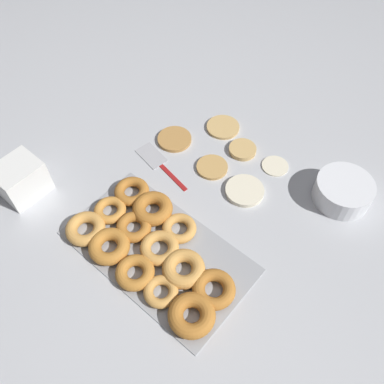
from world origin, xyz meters
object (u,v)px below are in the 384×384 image
object	(u,v)px
pancake_0	(245,191)
pancake_1	(175,139)
donut_tray	(152,249)
container_stack	(21,179)
pancake_2	(275,166)
spatula	(156,160)
pancake_4	(212,167)
pancake_5	(243,150)
pancake_3	(223,127)
batter_bowl	(343,191)

from	to	relation	value
pancake_0	pancake_1	distance (m)	0.31
donut_tray	container_stack	distance (m)	0.45
pancake_2	container_stack	bearing A→B (deg)	-132.40
pancake_1	pancake_2	xyz separation A→B (m)	(0.32, 0.12, -0.00)
donut_tray	spatula	size ratio (longest dim) A/B	2.17
pancake_4	pancake_5	size ratio (longest dim) A/B	1.11
pancake_3	pancake_4	distance (m)	0.19
pancake_3	spatula	distance (m)	0.27
pancake_0	container_stack	bearing A→B (deg)	-139.98
pancake_2	pancake_4	xyz separation A→B (m)	(-0.15, -0.14, 0.00)
pancake_2	pancake_3	xyz separation A→B (m)	(-0.23, 0.03, 0.00)
donut_tray	batter_bowl	world-z (taller)	batter_bowl
pancake_4	pancake_0	bearing A→B (deg)	-3.85
donut_tray	pancake_1	bearing A→B (deg)	123.66
pancake_2	donut_tray	bearing A→B (deg)	-100.15
pancake_1	pancake_4	world-z (taller)	pancake_1
pancake_3	donut_tray	bearing A→B (deg)	-73.73
pancake_3	container_stack	bearing A→B (deg)	-115.84
pancake_1	batter_bowl	size ratio (longest dim) A/B	0.67
pancake_1	pancake_5	world-z (taller)	pancake_5
pancake_0	batter_bowl	world-z (taller)	batter_bowl
pancake_2	pancake_5	size ratio (longest dim) A/B	0.95
pancake_1	pancake_3	bearing A→B (deg)	59.83
donut_tray	pancake_5	bearing A→B (deg)	94.08
pancake_2	batter_bowl	distance (m)	0.22
pancake_0	pancake_1	size ratio (longest dim) A/B	1.04
pancake_1	pancake_4	xyz separation A→B (m)	(0.17, -0.01, -0.00)
pancake_1	donut_tray	distance (m)	0.43
pancake_2	pancake_3	size ratio (longest dim) A/B	0.75
container_stack	pancake_2	bearing A→B (deg)	47.60
batter_bowl	container_stack	world-z (taller)	container_stack
pancake_2	pancake_0	bearing A→B (deg)	-95.59
pancake_2	container_stack	distance (m)	0.78
pancake_3	pancake_2	bearing A→B (deg)	-6.77
pancake_3	pancake_4	size ratio (longest dim) A/B	1.13
donut_tray	container_stack	size ratio (longest dim) A/B	3.91
pancake_1	pancake_5	distance (m)	0.23
pancake_1	pancake_3	world-z (taller)	pancake_1
pancake_2	batter_bowl	xyz separation A→B (m)	(0.22, 0.02, 0.03)
batter_bowl	container_stack	size ratio (longest dim) A/B	1.29
pancake_3	donut_tray	xyz separation A→B (m)	(0.15, -0.51, 0.01)
batter_bowl	spatula	distance (m)	0.58
pancake_1	pancake_4	size ratio (longest dim) A/B	1.14
pancake_3	batter_bowl	distance (m)	0.45
pancake_2	container_stack	world-z (taller)	container_stack
pancake_2	batter_bowl	bearing A→B (deg)	5.85
pancake_4	container_stack	size ratio (longest dim) A/B	0.76
pancake_4	batter_bowl	world-z (taller)	batter_bowl
spatula	pancake_2	bearing A→B (deg)	-132.71
pancake_4	pancake_3	bearing A→B (deg)	117.17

